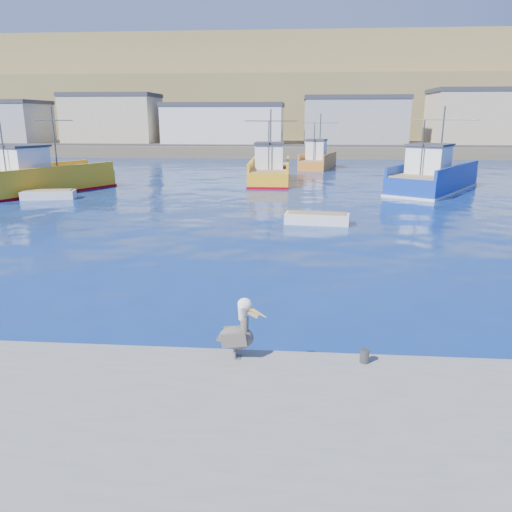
{
  "coord_description": "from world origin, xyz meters",
  "views": [
    {
      "loc": [
        1.47,
        -13.27,
        5.59
      ],
      "look_at": [
        0.17,
        2.61,
        1.14
      ],
      "focal_mm": 35.0,
      "sensor_mm": 36.0,
      "label": 1
    }
  ],
  "objects_px": {
    "trawler_yellow_a": "(43,179)",
    "trawler_yellow_b": "(270,171)",
    "pelican": "(238,332)",
    "skiff_mid": "(317,219)",
    "trawler_blue": "(433,178)",
    "skiff_left": "(49,195)",
    "boat_orange": "(317,159)"
  },
  "relations": [
    {
      "from": "trawler_yellow_a",
      "to": "trawler_yellow_b",
      "type": "xyz_separation_m",
      "value": [
        16.94,
        7.64,
        -0.04
      ]
    },
    {
      "from": "pelican",
      "to": "skiff_mid",
      "type": "bearing_deg",
      "value": 82.16
    },
    {
      "from": "trawler_yellow_a",
      "to": "skiff_mid",
      "type": "relative_size",
      "value": 3.09
    },
    {
      "from": "trawler_blue",
      "to": "skiff_left",
      "type": "xyz_separation_m",
      "value": [
        -28.02,
        -6.21,
        -0.78
      ]
    },
    {
      "from": "trawler_yellow_a",
      "to": "skiff_left",
      "type": "distance_m",
      "value": 3.68
    },
    {
      "from": "skiff_left",
      "to": "pelican",
      "type": "xyz_separation_m",
      "value": [
        16.28,
        -23.87,
        0.85
      ]
    },
    {
      "from": "boat_orange",
      "to": "skiff_left",
      "type": "relative_size",
      "value": 2.14
    },
    {
      "from": "skiff_left",
      "to": "boat_orange",
      "type": "bearing_deg",
      "value": 49.91
    },
    {
      "from": "trawler_yellow_a",
      "to": "boat_orange",
      "type": "relative_size",
      "value": 1.37
    },
    {
      "from": "trawler_yellow_a",
      "to": "skiff_left",
      "type": "height_order",
      "value": "trawler_yellow_a"
    },
    {
      "from": "trawler_yellow_b",
      "to": "skiff_mid",
      "type": "height_order",
      "value": "trawler_yellow_b"
    },
    {
      "from": "skiff_left",
      "to": "pelican",
      "type": "relative_size",
      "value": 2.7
    },
    {
      "from": "trawler_yellow_b",
      "to": "pelican",
      "type": "bearing_deg",
      "value": -88.0
    },
    {
      "from": "skiff_mid",
      "to": "pelican",
      "type": "xyz_separation_m",
      "value": [
        -2.32,
        -16.84,
        0.86
      ]
    },
    {
      "from": "trawler_yellow_a",
      "to": "pelican",
      "type": "xyz_separation_m",
      "value": [
        18.15,
        -26.95,
        0.09
      ]
    },
    {
      "from": "trawler_yellow_a",
      "to": "skiff_left",
      "type": "xyz_separation_m",
      "value": [
        1.87,
        -3.08,
        -0.76
      ]
    },
    {
      "from": "trawler_yellow_b",
      "to": "boat_orange",
      "type": "bearing_deg",
      "value": 69.9
    },
    {
      "from": "trawler_yellow_b",
      "to": "trawler_blue",
      "type": "distance_m",
      "value": 13.7
    },
    {
      "from": "skiff_mid",
      "to": "boat_orange",
      "type": "bearing_deg",
      "value": 87.88
    },
    {
      "from": "trawler_blue",
      "to": "boat_orange",
      "type": "bearing_deg",
      "value": 115.7
    },
    {
      "from": "skiff_left",
      "to": "pelican",
      "type": "bearing_deg",
      "value": -55.7
    },
    {
      "from": "boat_orange",
      "to": "trawler_yellow_a",
      "type": "bearing_deg",
      "value": -136.69
    },
    {
      "from": "boat_orange",
      "to": "pelican",
      "type": "distance_m",
      "value": 47.44
    },
    {
      "from": "trawler_yellow_b",
      "to": "pelican",
      "type": "xyz_separation_m",
      "value": [
        1.21,
        -34.59,
        0.13
      ]
    },
    {
      "from": "trawler_yellow_b",
      "to": "trawler_blue",
      "type": "height_order",
      "value": "trawler_blue"
    },
    {
      "from": "skiff_mid",
      "to": "pelican",
      "type": "height_order",
      "value": "pelican"
    },
    {
      "from": "trawler_yellow_b",
      "to": "skiff_mid",
      "type": "distance_m",
      "value": 18.11
    },
    {
      "from": "boat_orange",
      "to": "trawler_blue",
      "type": "bearing_deg",
      "value": -64.3
    },
    {
      "from": "trawler_blue",
      "to": "skiff_mid",
      "type": "xyz_separation_m",
      "value": [
        -9.42,
        -13.24,
        -0.79
      ]
    },
    {
      "from": "trawler_yellow_b",
      "to": "skiff_mid",
      "type": "xyz_separation_m",
      "value": [
        3.53,
        -17.74,
        -0.73
      ]
    },
    {
      "from": "trawler_yellow_a",
      "to": "boat_orange",
      "type": "height_order",
      "value": "trawler_yellow_a"
    },
    {
      "from": "skiff_mid",
      "to": "pelican",
      "type": "bearing_deg",
      "value": -97.84
    }
  ]
}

